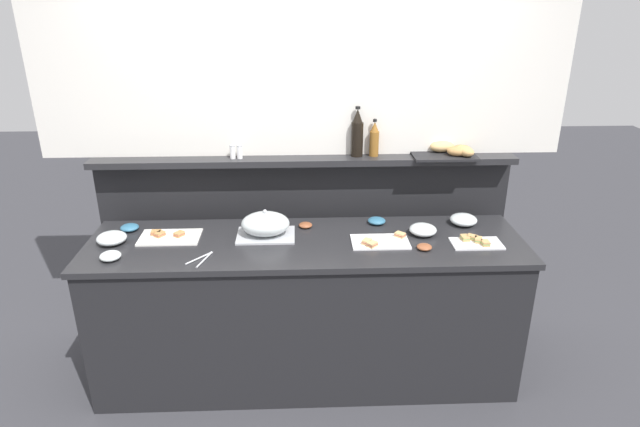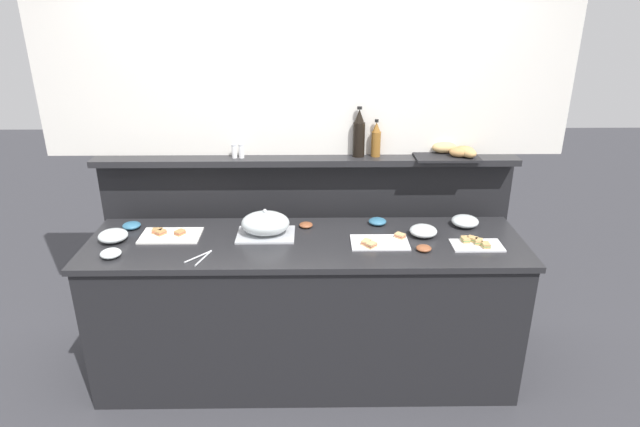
# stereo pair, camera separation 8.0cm
# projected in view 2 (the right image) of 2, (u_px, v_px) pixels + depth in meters

# --- Properties ---
(ground_plane) EXTENTS (12.00, 12.00, 0.00)m
(ground_plane) POSITION_uv_depth(u_px,v_px,m) (308.00, 320.00, 4.09)
(ground_plane) COLOR #38383D
(buffet_counter) EXTENTS (2.54, 0.69, 0.94)m
(buffet_counter) POSITION_uv_depth(u_px,v_px,m) (306.00, 310.00, 3.35)
(buffet_counter) COLOR black
(buffet_counter) RESTS_ON ground_plane
(back_ledge_unit) EXTENTS (2.69, 0.22, 1.31)m
(back_ledge_unit) POSITION_uv_depth(u_px,v_px,m) (307.00, 242.00, 3.75)
(back_ledge_unit) COLOR black
(back_ledge_unit) RESTS_ON ground_plane
(upper_wall_panel) EXTENTS (3.29, 0.08, 1.29)m
(upper_wall_panel) POSITION_uv_depth(u_px,v_px,m) (305.00, 50.00, 3.29)
(upper_wall_panel) COLOR white
(upper_wall_panel) RESTS_ON back_ledge_unit
(sandwich_platter_front) EXTENTS (0.35, 0.22, 0.04)m
(sandwich_platter_front) POSITION_uv_depth(u_px,v_px,m) (170.00, 235.00, 3.23)
(sandwich_platter_front) COLOR white
(sandwich_platter_front) RESTS_ON buffet_counter
(sandwich_platter_rear) EXTENTS (0.33, 0.20, 0.04)m
(sandwich_platter_rear) POSITION_uv_depth(u_px,v_px,m) (380.00, 242.00, 3.14)
(sandwich_platter_rear) COLOR white
(sandwich_platter_rear) RESTS_ON buffet_counter
(sandwich_platter_side) EXTENTS (0.29, 0.16, 0.04)m
(sandwich_platter_side) POSITION_uv_depth(u_px,v_px,m) (476.00, 244.00, 3.11)
(sandwich_platter_side) COLOR silver
(sandwich_platter_side) RESTS_ON buffet_counter
(serving_cloche) EXTENTS (0.34, 0.24, 0.17)m
(serving_cloche) POSITION_uv_depth(u_px,v_px,m) (265.00, 224.00, 3.22)
(serving_cloche) COLOR #B7BABF
(serving_cloche) RESTS_ON buffet_counter
(glass_bowl_large) EXTENTS (0.17, 0.17, 0.07)m
(glass_bowl_large) POSITION_uv_depth(u_px,v_px,m) (113.00, 236.00, 3.16)
(glass_bowl_large) COLOR silver
(glass_bowl_large) RESTS_ON buffet_counter
(glass_bowl_medium) EXTENTS (0.16, 0.16, 0.06)m
(glass_bowl_medium) POSITION_uv_depth(u_px,v_px,m) (423.00, 231.00, 3.23)
(glass_bowl_medium) COLOR silver
(glass_bowl_medium) RESTS_ON buffet_counter
(glass_bowl_small) EXTENTS (0.11, 0.11, 0.05)m
(glass_bowl_small) POSITION_uv_depth(u_px,v_px,m) (111.00, 254.00, 2.98)
(glass_bowl_small) COLOR silver
(glass_bowl_small) RESTS_ON buffet_counter
(glass_bowl_extra) EXTENTS (0.17, 0.17, 0.07)m
(glass_bowl_extra) POSITION_uv_depth(u_px,v_px,m) (465.00, 222.00, 3.36)
(glass_bowl_extra) COLOR silver
(glass_bowl_extra) RESTS_ON buffet_counter
(condiment_bowl_dark) EXTENTS (0.11, 0.11, 0.04)m
(condiment_bowl_dark) POSITION_uv_depth(u_px,v_px,m) (377.00, 221.00, 3.39)
(condiment_bowl_dark) COLOR teal
(condiment_bowl_dark) RESTS_ON buffet_counter
(condiment_bowl_red) EXTENTS (0.09, 0.09, 0.03)m
(condiment_bowl_red) POSITION_uv_depth(u_px,v_px,m) (424.00, 248.00, 3.05)
(condiment_bowl_red) COLOR brown
(condiment_bowl_red) RESTS_ON buffet_counter
(condiment_bowl_teal) EXTENTS (0.08, 0.08, 0.03)m
(condiment_bowl_teal) POSITION_uv_depth(u_px,v_px,m) (306.00, 225.00, 3.35)
(condiment_bowl_teal) COLOR brown
(condiment_bowl_teal) RESTS_ON buffet_counter
(condiment_bowl_cream) EXTENTS (0.11, 0.11, 0.04)m
(condiment_bowl_cream) POSITION_uv_depth(u_px,v_px,m) (132.00, 225.00, 3.33)
(condiment_bowl_cream) COLOR teal
(condiment_bowl_cream) RESTS_ON buffet_counter
(serving_tongs) EXTENTS (0.13, 0.18, 0.01)m
(serving_tongs) POSITION_uv_depth(u_px,v_px,m) (201.00, 257.00, 2.97)
(serving_tongs) COLOR #B7BABF
(serving_tongs) RESTS_ON buffet_counter
(vinegar_bottle_amber) EXTENTS (0.06, 0.06, 0.24)m
(vinegar_bottle_amber) POSITION_uv_depth(u_px,v_px,m) (376.00, 140.00, 3.43)
(vinegar_bottle_amber) COLOR #8E5B23
(vinegar_bottle_amber) RESTS_ON back_ledge_unit
(wine_bottle_dark) EXTENTS (0.08, 0.08, 0.32)m
(wine_bottle_dark) POSITION_uv_depth(u_px,v_px,m) (359.00, 134.00, 3.42)
(wine_bottle_dark) COLOR black
(wine_bottle_dark) RESTS_ON back_ledge_unit
(salt_shaker) EXTENTS (0.03, 0.03, 0.09)m
(salt_shaker) POSITION_uv_depth(u_px,v_px,m) (234.00, 151.00, 3.42)
(salt_shaker) COLOR white
(salt_shaker) RESTS_ON back_ledge_unit
(pepper_shaker) EXTENTS (0.03, 0.03, 0.09)m
(pepper_shaker) POSITION_uv_depth(u_px,v_px,m) (241.00, 151.00, 3.42)
(pepper_shaker) COLOR white
(pepper_shaker) RESTS_ON back_ledge_unit
(bread_basket) EXTENTS (0.40, 0.31, 0.08)m
(bread_basket) POSITION_uv_depth(u_px,v_px,m) (451.00, 151.00, 3.45)
(bread_basket) COLOR black
(bread_basket) RESTS_ON back_ledge_unit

